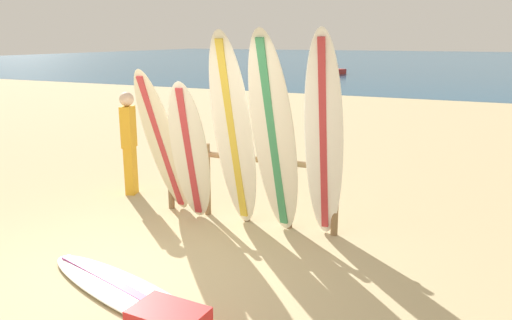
{
  "coord_description": "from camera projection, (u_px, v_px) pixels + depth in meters",
  "views": [
    {
      "loc": [
        3.37,
        -3.75,
        2.49
      ],
      "look_at": [
        0.49,
        2.48,
        0.8
      ],
      "focal_mm": 35.14,
      "sensor_mm": 36.0,
      "label": 1
    }
  ],
  "objects": [
    {
      "name": "surfboard_leaning_center_right",
      "position": [
        324.0,
        140.0,
        5.95
      ],
      "size": [
        0.55,
        0.78,
        2.61
      ],
      "color": "white",
      "rests_on": "ground"
    },
    {
      "name": "ocean_water",
      "position": [
        459.0,
        60.0,
        56.39
      ],
      "size": [
        120.0,
        80.0,
        0.01
      ],
      "primitive_type": "cube",
      "color": "navy",
      "rests_on": "ground"
    },
    {
      "name": "small_boat_offshore",
      "position": [
        331.0,
        71.0,
        34.49
      ],
      "size": [
        1.71,
        2.63,
        0.71
      ],
      "color": "#B22D28",
      "rests_on": "ocean_water"
    },
    {
      "name": "beachgoer_standing",
      "position": [
        129.0,
        139.0,
        7.98
      ],
      "size": [
        0.24,
        0.3,
        1.66
      ],
      "color": "gold",
      "rests_on": "ground"
    },
    {
      "name": "surfboard_leaning_left",
      "position": [
        190.0,
        154.0,
        6.65
      ],
      "size": [
        0.63,
        0.76,
        1.98
      ],
      "color": "silver",
      "rests_on": "ground"
    },
    {
      "name": "surfboard_lying_on_sand",
      "position": [
        127.0,
        292.0,
        4.95
      ],
      "size": [
        2.61,
        1.23,
        0.08
      ],
      "color": "white",
      "rests_on": "ground"
    },
    {
      "name": "surfboard_leaning_center_left",
      "position": [
        233.0,
        134.0,
        6.37
      ],
      "size": [
        0.6,
        0.73,
        2.59
      ],
      "color": "white",
      "rests_on": "ground"
    },
    {
      "name": "surfboard_leaning_center",
      "position": [
        274.0,
        138.0,
        6.06
      ],
      "size": [
        0.63,
        0.85,
        2.61
      ],
      "color": "white",
      "rests_on": "ground"
    },
    {
      "name": "surfboard_leaning_far_left",
      "position": [
        163.0,
        144.0,
        6.87
      ],
      "size": [
        0.56,
        0.94,
        2.12
      ],
      "color": "beige",
      "rests_on": "ground"
    },
    {
      "name": "surfboard_rack",
      "position": [
        247.0,
        177.0,
        6.85
      ],
      "size": [
        2.61,
        0.09,
        1.04
      ],
      "color": "olive",
      "rests_on": "ground"
    },
    {
      "name": "ground_plane",
      "position": [
        116.0,
        280.0,
        5.28
      ],
      "size": [
        120.0,
        120.0,
        0.0
      ],
      "primitive_type": "plane",
      "color": "tan"
    }
  ]
}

